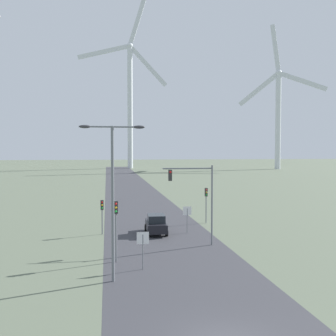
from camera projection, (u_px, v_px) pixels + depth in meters
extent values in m
cube|color=#38383D|center=(137.00, 199.00, 63.01)|extent=(10.00, 240.00, 0.01)
cylinder|color=slate|center=(113.00, 204.00, 23.41)|extent=(0.18, 0.18, 9.33)
cylinder|color=slate|center=(112.00, 127.00, 23.20)|extent=(3.19, 0.10, 0.10)
ellipsoid|color=#333338|center=(85.00, 127.00, 22.95)|extent=(0.70, 0.32, 0.20)
ellipsoid|color=#333338|center=(139.00, 127.00, 23.44)|extent=(0.70, 0.32, 0.20)
cylinder|color=slate|center=(143.00, 252.00, 25.93)|extent=(0.07, 0.07, 2.33)
cube|color=white|center=(143.00, 238.00, 25.87)|extent=(0.81, 0.01, 0.81)
cube|color=red|center=(143.00, 238.00, 25.89)|extent=(0.76, 0.02, 0.76)
cylinder|color=slate|center=(187.00, 221.00, 37.29)|extent=(0.07, 0.07, 2.36)
cube|color=white|center=(187.00, 211.00, 37.23)|extent=(0.81, 0.01, 0.81)
cube|color=red|center=(187.00, 211.00, 37.24)|extent=(0.76, 0.02, 0.76)
cylinder|color=slate|center=(116.00, 232.00, 27.64)|extent=(0.11, 0.11, 4.33)
cube|color=#2D2D2D|center=(116.00, 207.00, 27.56)|extent=(0.28, 0.24, 0.90)
sphere|color=red|center=(116.00, 204.00, 27.41)|extent=(0.16, 0.16, 0.16)
sphere|color=gold|center=(116.00, 208.00, 27.42)|extent=(0.16, 0.16, 0.16)
sphere|color=green|center=(116.00, 211.00, 27.44)|extent=(0.16, 0.16, 0.16)
cylinder|color=slate|center=(206.00, 206.00, 42.38)|extent=(0.11, 0.11, 3.80)
cube|color=#2D2D2D|center=(206.00, 192.00, 42.31)|extent=(0.28, 0.24, 0.90)
sphere|color=red|center=(206.00, 190.00, 42.16)|extent=(0.16, 0.16, 0.16)
sphere|color=gold|center=(206.00, 192.00, 42.18)|extent=(0.16, 0.16, 0.16)
sphere|color=green|center=(206.00, 195.00, 42.19)|extent=(0.16, 0.16, 0.16)
cylinder|color=slate|center=(102.00, 217.00, 36.67)|extent=(0.11, 0.11, 3.23)
cube|color=#2D2D2D|center=(102.00, 205.00, 36.61)|extent=(0.28, 0.24, 0.90)
sphere|color=red|center=(102.00, 202.00, 36.47)|extent=(0.16, 0.16, 0.16)
sphere|color=gold|center=(102.00, 205.00, 36.48)|extent=(0.16, 0.16, 0.16)
sphere|color=green|center=(102.00, 208.00, 36.49)|extent=(0.16, 0.16, 0.16)
cylinder|color=slate|center=(212.00, 205.00, 32.50)|extent=(0.14, 0.14, 6.65)
cylinder|color=slate|center=(188.00, 168.00, 32.04)|extent=(4.13, 0.12, 0.12)
cube|color=#2D2D2D|center=(170.00, 175.00, 31.84)|extent=(0.28, 0.24, 0.90)
sphere|color=red|center=(170.00, 172.00, 31.70)|extent=(0.18, 0.18, 0.18)
cube|color=black|center=(156.00, 226.00, 37.08)|extent=(1.95, 4.16, 0.80)
cube|color=#1E2328|center=(156.00, 218.00, 36.90)|extent=(1.64, 2.16, 0.70)
cylinder|color=black|center=(146.00, 228.00, 38.23)|extent=(0.22, 0.66, 0.66)
cylinder|color=black|center=(163.00, 227.00, 38.48)|extent=(0.22, 0.66, 0.66)
cylinder|color=black|center=(149.00, 233.00, 35.72)|extent=(0.22, 0.66, 0.66)
cylinder|color=black|center=(167.00, 233.00, 35.98)|extent=(0.22, 0.66, 0.66)
cylinder|color=silver|center=(130.00, 107.00, 166.78)|extent=(2.20, 2.20, 51.74)
sphere|color=silver|center=(130.00, 46.00, 165.58)|extent=(2.60, 2.60, 2.60)
cube|color=silver|center=(138.00, 19.00, 165.11)|extent=(8.26, 1.67, 21.36)
cube|color=silver|center=(103.00, 52.00, 165.55)|extent=(21.54, 3.58, 6.49)
cube|color=silver|center=(148.00, 66.00, 166.07)|extent=(15.98, 2.78, 17.30)
cylinder|color=silver|center=(278.00, 121.00, 159.85)|extent=(2.20, 2.20, 38.99)
sphere|color=silver|center=(279.00, 73.00, 158.94)|extent=(2.60, 2.60, 2.60)
cube|color=silver|center=(303.00, 81.00, 155.96)|extent=(16.41, 9.19, 8.87)
cube|color=silver|center=(275.00, 48.00, 158.94)|extent=(4.10, 2.53, 19.18)
cube|color=silver|center=(258.00, 90.00, 161.93)|extent=(14.48, 8.15, 13.15)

